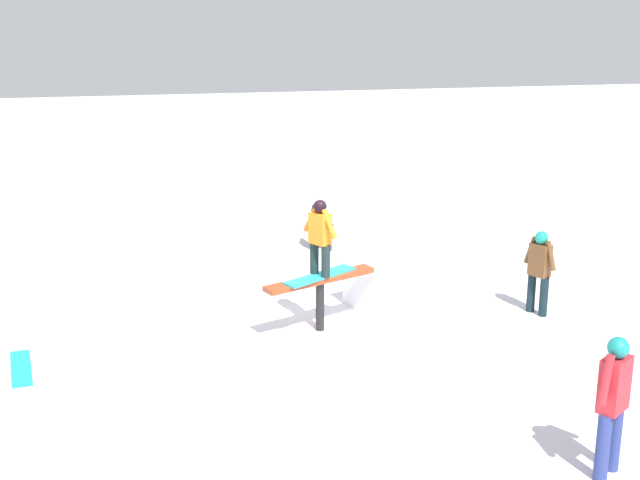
% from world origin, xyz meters
% --- Properties ---
extents(ground_plane, '(60.00, 60.00, 0.00)m').
position_xyz_m(ground_plane, '(0.00, 0.00, 0.00)').
color(ground_plane, white).
extents(rail_feature, '(1.88, 1.06, 0.89)m').
position_xyz_m(rail_feature, '(0.00, 0.00, 0.73)').
color(rail_feature, black).
rests_on(rail_feature, ground).
extents(snow_kicker_ramp, '(2.26, 2.11, 0.75)m').
position_xyz_m(snow_kicker_ramp, '(-1.73, -0.79, 0.37)').
color(snow_kicker_ramp, white).
rests_on(snow_kicker_ramp, ground).
extents(main_rider_on_rail, '(1.26, 0.97, 1.24)m').
position_xyz_m(main_rider_on_rail, '(0.00, 0.00, 1.50)').
color(main_rider_on_rail, '#28C2D3').
rests_on(main_rider_on_rail, rail_feature).
extents(bystander_red, '(0.60, 0.50, 1.67)m').
position_xyz_m(bystander_red, '(-2.41, 4.79, 0.94)').
color(bystander_red, navy).
rests_on(bystander_red, ground).
extents(bystander_brown, '(0.37, 0.62, 1.43)m').
position_xyz_m(bystander_brown, '(-3.68, -0.06, 0.80)').
color(bystander_brown, black).
rests_on(bystander_brown, ground).
extents(loose_snowboard_cyan, '(0.48, 1.30, 0.02)m').
position_xyz_m(loose_snowboard_cyan, '(4.48, 0.68, 0.01)').
color(loose_snowboard_cyan, '#1BB6C5').
rests_on(loose_snowboard_cyan, ground).
extents(folding_chair, '(0.53, 0.53, 0.88)m').
position_xyz_m(folding_chair, '(-0.78, -4.32, 0.41)').
color(folding_chair, '#3F3F44').
rests_on(folding_chair, ground).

